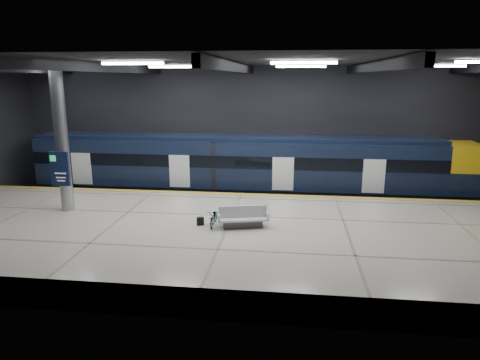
# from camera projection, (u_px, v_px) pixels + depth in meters

# --- Properties ---
(ground) EXTENTS (30.00, 30.00, 0.00)m
(ground) POSITION_uv_depth(u_px,v_px,m) (235.00, 231.00, 20.94)
(ground) COLOR black
(ground) RESTS_ON ground
(room_shell) EXTENTS (30.10, 16.10, 8.05)m
(room_shell) POSITION_uv_depth(u_px,v_px,m) (235.00, 113.00, 19.61)
(room_shell) COLOR black
(room_shell) RESTS_ON ground
(platform) EXTENTS (30.00, 11.00, 1.10)m
(platform) POSITION_uv_depth(u_px,v_px,m) (228.00, 239.00, 18.40)
(platform) COLOR beige
(platform) RESTS_ON ground
(safety_strip) EXTENTS (30.00, 0.40, 0.01)m
(safety_strip) POSITION_uv_depth(u_px,v_px,m) (242.00, 194.00, 23.34)
(safety_strip) COLOR gold
(safety_strip) RESTS_ON platform
(rails) EXTENTS (30.00, 1.52, 0.16)m
(rails) POSITION_uv_depth(u_px,v_px,m) (247.00, 198.00, 26.24)
(rails) COLOR gray
(rails) RESTS_ON ground
(train) EXTENTS (29.40, 2.84, 3.79)m
(train) POSITION_uv_depth(u_px,v_px,m) (263.00, 167.00, 25.65)
(train) COLOR black
(train) RESTS_ON ground
(bench) EXTENTS (2.27, 1.35, 0.94)m
(bench) POSITION_uv_depth(u_px,v_px,m) (243.00, 219.00, 18.18)
(bench) COLOR #595B60
(bench) RESTS_ON platform
(bicycle) EXTENTS (0.51, 1.42, 0.74)m
(bicycle) POSITION_uv_depth(u_px,v_px,m) (214.00, 217.00, 18.31)
(bicycle) COLOR #99999E
(bicycle) RESTS_ON platform
(pannier_bag) EXTENTS (0.34, 0.27, 0.35)m
(pannier_bag) POSITION_uv_depth(u_px,v_px,m) (200.00, 221.00, 18.43)
(pannier_bag) COLOR black
(pannier_bag) RESTS_ON platform
(info_column) EXTENTS (0.90, 0.78, 6.90)m
(info_column) POSITION_uv_depth(u_px,v_px,m) (62.00, 140.00, 19.83)
(info_column) COLOR #9EA0A5
(info_column) RESTS_ON platform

